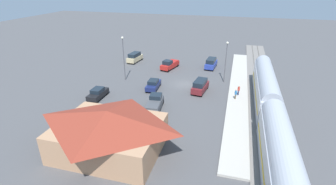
# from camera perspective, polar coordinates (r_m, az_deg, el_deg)

# --- Properties ---
(ground_plane) EXTENTS (200.00, 200.00, 0.00)m
(ground_plane) POSITION_cam_1_polar(r_m,az_deg,el_deg) (47.83, 3.65, 1.88)
(ground_plane) COLOR #4C4C4F
(railway_track) EXTENTS (4.80, 70.00, 0.30)m
(railway_track) POSITION_cam_1_polar(r_m,az_deg,el_deg) (47.24, 20.49, 0.13)
(railway_track) COLOR slate
(railway_track) RESTS_ON ground
(platform) EXTENTS (3.20, 46.00, 0.30)m
(platform) POSITION_cam_1_polar(r_m,az_deg,el_deg) (46.95, 15.67, 0.73)
(platform) COLOR #B7B2A8
(platform) RESTS_ON ground
(station_building) EXTENTS (12.30, 9.62, 5.17)m
(station_building) POSITION_cam_1_polar(r_m,az_deg,el_deg) (29.37, -13.33, -8.39)
(station_building) COLOR tan
(station_building) RESTS_ON ground
(pedestrian_on_platform) EXTENTS (0.36, 0.36, 1.71)m
(pedestrian_on_platform) POSITION_cam_1_polar(r_m,az_deg,el_deg) (42.21, 15.14, -0.23)
(pedestrian_on_platform) COLOR brown
(pedestrian_on_platform) RESTS_ON platform
(pedestrian_waiting_far) EXTENTS (0.36, 0.36, 1.71)m
(pedestrian_waiting_far) POSITION_cam_1_polar(r_m,az_deg,el_deg) (43.80, 15.76, 0.61)
(pedestrian_waiting_far) COLOR #23284C
(pedestrian_waiting_far) RESTS_ON platform
(sedan_black) EXTENTS (1.91, 4.53, 1.74)m
(sedan_black) POSITION_cam_1_polar(r_m,az_deg,el_deg) (43.45, -15.67, -0.16)
(sedan_black) COLOR black
(sedan_black) RESTS_ON ground
(suv_blue) EXTENTS (2.39, 5.05, 2.22)m
(suv_blue) POSITION_cam_1_polar(r_m,az_deg,el_deg) (57.19, 9.77, 6.60)
(suv_blue) COLOR #283D9E
(suv_blue) RESTS_ON ground
(pickup_red) EXTENTS (3.23, 5.72, 2.14)m
(pickup_red) POSITION_cam_1_polar(r_m,az_deg,el_deg) (55.92, 0.37, 6.41)
(pickup_red) COLOR red
(pickup_red) RESTS_ON ground
(suv_tan) EXTENTS (2.44, 5.07, 2.22)m
(suv_tan) POSITION_cam_1_polar(r_m,az_deg,el_deg) (61.40, -7.57, 7.96)
(suv_tan) COLOR #C6B284
(suv_tan) RESTS_ON ground
(sedan_navy) EXTENTS (2.08, 4.59, 1.74)m
(sedan_navy) POSITION_cam_1_polar(r_m,az_deg,el_deg) (45.43, -3.37, 1.84)
(sedan_navy) COLOR navy
(sedan_navy) RESTS_ON ground
(suv_maroon) EXTENTS (2.58, 5.11, 2.22)m
(suv_maroon) POSITION_cam_1_polar(r_m,az_deg,el_deg) (44.46, 7.33, 1.53)
(suv_maroon) COLOR maroon
(suv_maroon) RESTS_ON ground
(pickup_charcoal) EXTENTS (2.58, 5.59, 2.14)m
(pickup_charcoal) POSITION_cam_1_polar(r_m,az_deg,el_deg) (38.14, -3.03, -2.51)
(pickup_charcoal) COLOR #47494F
(pickup_charcoal) RESTS_ON ground
(light_pole_near_platform) EXTENTS (0.44, 0.44, 7.89)m
(light_pole_near_platform) POSITION_cam_1_polar(r_m,az_deg,el_deg) (48.39, 13.06, 7.78)
(light_pole_near_platform) COLOR #515156
(light_pole_near_platform) RESTS_ON ground
(light_pole_lot_center) EXTENTS (0.44, 0.44, 8.57)m
(light_pole_lot_center) POSITION_cam_1_polar(r_m,az_deg,el_deg) (48.97, -10.09, 8.67)
(light_pole_lot_center) COLOR #515156
(light_pole_lot_center) RESTS_ON ground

